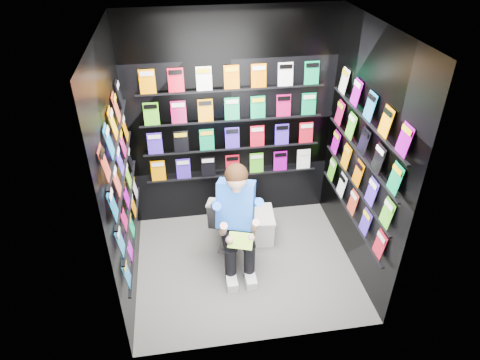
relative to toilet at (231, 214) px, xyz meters
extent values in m
plane|color=slate|center=(0.09, -0.50, -0.37)|extent=(2.40, 2.40, 0.00)
plane|color=white|center=(0.09, -0.50, 2.23)|extent=(2.40, 2.40, 0.00)
cube|color=black|center=(0.09, 0.50, 0.93)|extent=(2.40, 0.04, 2.60)
cube|color=black|center=(0.09, -1.50, 0.93)|extent=(2.40, 0.04, 2.60)
cube|color=black|center=(-1.11, -0.50, 0.93)|extent=(0.04, 2.00, 2.60)
cube|color=black|center=(1.29, -0.50, 0.93)|extent=(0.04, 2.00, 2.60)
imported|color=white|center=(0.00, 0.00, 0.00)|extent=(0.63, 0.84, 0.73)
cube|color=silver|center=(0.38, -0.03, -0.21)|extent=(0.27, 0.44, 0.31)
cube|color=silver|center=(0.38, -0.03, -0.04)|extent=(0.29, 0.46, 0.03)
cube|color=green|center=(0.00, -0.73, 0.21)|extent=(0.28, 0.22, 0.11)
camera|label=1|loc=(-0.51, -3.97, 3.10)|focal=32.00mm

